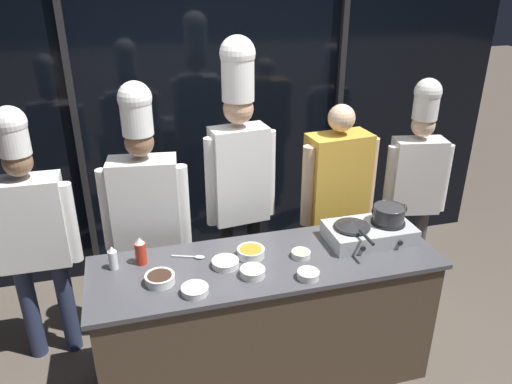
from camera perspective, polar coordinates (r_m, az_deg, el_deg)
ground_plane at (r=3.63m, az=1.10°, el=-19.97°), size 24.00×24.00×0.00m
window_wall_back at (r=4.28m, az=-4.69°, el=8.33°), size 5.23×0.09×2.70m
demo_counter at (r=3.33m, az=1.17°, el=-14.42°), size 2.13×0.68×0.91m
portable_stove at (r=3.34m, az=12.81°, el=-4.49°), size 0.56×0.34×0.12m
frying_pan at (r=3.24m, az=10.97°, el=-3.62°), size 0.23×0.40×0.04m
stock_pot at (r=3.34m, az=14.95°, el=-2.41°), size 0.23×0.21×0.11m
squeeze_bottle_clear at (r=3.07m, az=-16.05°, el=-7.28°), size 0.05×0.05×0.15m
squeeze_bottle_chili at (r=3.07m, az=-13.06°, el=-6.61°), size 0.07×0.07×0.18m
prep_bowl_soy_glaze at (r=2.90m, az=-10.94°, el=-9.65°), size 0.17×0.17×0.06m
prep_bowl_ginger at (r=3.10m, az=5.15°, el=-7.03°), size 0.12×0.12×0.04m
prep_bowl_bean_sprouts at (r=2.91m, az=-0.40°, el=-9.09°), size 0.15×0.15×0.05m
prep_bowl_noodles at (r=2.80m, az=-7.02°, el=-11.00°), size 0.15×0.15×0.04m
prep_bowl_carrots at (r=3.09m, az=-0.60°, el=-6.85°), size 0.17×0.17×0.06m
prep_bowl_garlic at (r=2.91m, az=5.99°, el=-9.32°), size 0.13×0.13×0.05m
prep_bowl_onion at (r=3.00m, az=-3.53°, el=-8.06°), size 0.17×0.17×0.04m
serving_spoon_slotted at (r=3.11m, az=-7.07°, el=-7.37°), size 0.20×0.10×0.02m
chef_head at (r=3.50m, az=-24.33°, el=-3.39°), size 0.57×0.23×1.81m
chef_sous at (r=3.40m, az=-12.51°, el=-1.31°), size 0.58×0.29×1.91m
chef_line at (r=3.47m, az=-1.93°, el=3.29°), size 0.51×0.25×2.15m
person_guest at (r=3.73m, az=9.15°, el=-0.05°), size 0.60×0.27×1.67m
chef_pastry at (r=4.09m, az=17.84°, el=1.96°), size 0.50×0.27×1.80m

